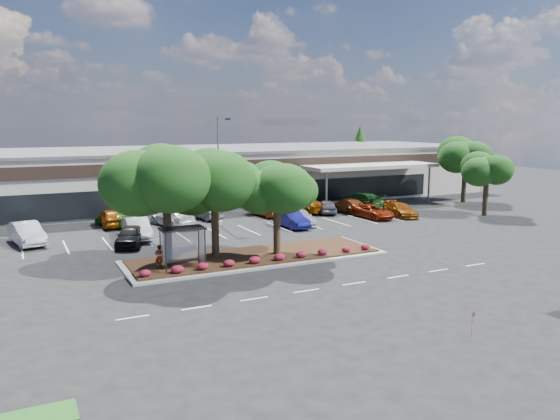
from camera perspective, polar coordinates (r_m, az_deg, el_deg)
name	(u,v)px	position (r m, az deg, el deg)	size (l,w,h in m)	color
ground	(309,269)	(35.42, 3.05, -6.15)	(160.00, 160.00, 0.00)	black
retail_store	(170,175)	(66.15, -11.40, 3.61)	(80.40, 25.20, 6.25)	beige
landscape_island	(256,257)	(37.99, -2.56, -4.90)	(18.00, 6.00, 0.26)	#969692
lane_markings	(245,238)	(44.49, -3.69, -2.98)	(33.12, 20.06, 0.01)	silver
shrub_row	(268,258)	(36.04, -1.22, -5.03)	(17.00, 0.80, 0.50)	maroon
bus_shelter	(182,236)	(34.73, -10.23, -2.68)	(2.75, 1.55, 2.59)	black
island_tree_west	(167,203)	(35.75, -11.77, 0.70)	(7.20, 7.20, 7.89)	#1B3E13
island_tree_mid	(215,203)	(37.45, -6.85, 0.77)	(6.60, 6.60, 7.32)	#1B3E13
island_tree_east	(277,208)	(37.67, -0.32, 0.25)	(5.80, 5.80, 6.50)	#1B3E13
tree_east_near	(486,183)	(58.71, 20.75, 2.61)	(5.60, 5.60, 6.51)	#1B3E13
tree_east_far	(465,170)	(67.77, 18.74, 3.99)	(6.40, 6.40, 7.62)	#1B3E13
conifer_north_east	(360,152)	(89.68, 8.33, 5.97)	(3.96, 3.96, 9.00)	#1B3E13
person_waiting	(159,257)	(34.88, -12.49, -4.83)	(0.57, 0.37, 1.57)	#594C47
light_pole	(220,178)	(49.79, -6.32, 3.36)	(1.43, 0.50, 9.85)	#969692
survey_stake	(473,321)	(25.88, 19.50, -10.86)	(0.07, 0.14, 1.12)	tan
car_0	(27,233)	(46.43, -24.95, -2.24)	(1.82, 5.21, 1.72)	silver
car_1	(137,228)	(45.68, -14.69, -1.88)	(1.77, 5.06, 1.67)	#B5B5B5
car_2	(130,236)	(43.23, -15.40, -2.61)	(1.82, 4.53, 1.54)	black
car_4	(292,219)	(48.90, 1.24, -0.99)	(1.55, 4.46, 1.47)	#0C0C53
car_5	(300,217)	(50.26, 2.15, -0.79)	(1.87, 4.61, 1.34)	#999EA3
car_7	(373,212)	(54.31, 9.71, -0.17)	(2.19, 4.76, 1.32)	maroon
car_8	(400,210)	(55.84, 12.42, 0.03)	(1.93, 4.75, 1.38)	#813E08
car_9	(115,219)	(51.48, -16.89, -0.92)	(1.92, 4.72, 1.37)	#194917
car_10	(111,218)	(51.54, -17.26, -0.78)	(1.94, 4.81, 1.64)	#783904
car_11	(173,217)	(50.66, -11.15, -0.75)	(2.17, 5.34, 1.55)	silver
car_12	(206,212)	(53.46, -7.70, -0.24)	(1.47, 4.21, 1.39)	#4D4E54
car_13	(266,209)	(54.70, -1.46, 0.10)	(1.55, 4.45, 1.46)	maroon
car_14	(310,206)	(57.06, 3.11, 0.40)	(1.87, 4.60, 1.33)	#7E3A02
car_15	(327,206)	(56.66, 4.91, 0.37)	(1.70, 4.23, 1.44)	#5D5D65
car_16	(347,205)	(57.60, 7.03, 0.48)	(2.01, 4.94, 1.43)	#672A0F
car_17	(361,200)	(61.22, 8.50, 1.05)	(2.29, 5.64, 1.64)	#19491C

